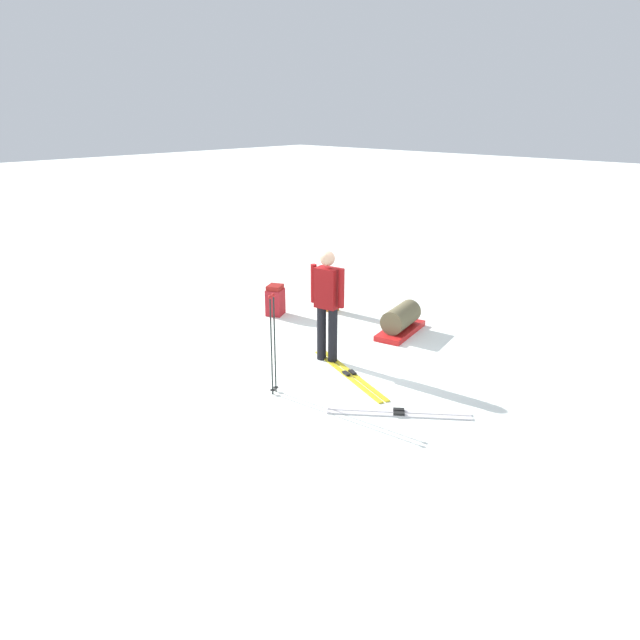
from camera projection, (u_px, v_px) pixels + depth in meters
name	position (u px, v px, depth m)	size (l,w,h in m)	color
ground_plane	(320.00, 364.00, 8.97)	(80.00, 80.00, 0.00)	white
skier_standing	(327.00, 301.00, 8.78)	(0.27, 0.56, 1.70)	black
ski_pair_near	(349.00, 374.00, 8.59)	(0.85, 1.85, 0.05)	gold
ski_pair_far	(399.00, 413.00, 7.49)	(1.23, 1.54, 0.05)	silver
backpack_large_dark	(275.00, 300.00, 11.02)	(0.42, 0.39, 0.57)	maroon
backpack_bright	(329.00, 292.00, 11.24)	(0.24, 0.35, 0.72)	#914B13
ski_poles_planted_near	(273.00, 340.00, 7.80)	(0.15, 0.09, 1.39)	black
gear_sled	(401.00, 321.00, 10.12)	(1.24, 0.68, 0.49)	red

